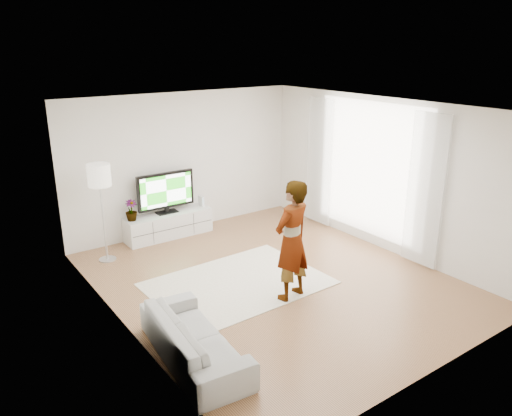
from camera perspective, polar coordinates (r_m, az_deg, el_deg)
floor at (r=8.27m, az=2.00°, el=-8.22°), size 6.00×6.00×0.00m
ceiling at (r=7.44m, az=2.25°, el=11.42°), size 6.00×6.00×0.00m
wall_left at (r=6.60m, az=-15.38°, el=-2.73°), size 0.02×6.00×2.80m
wall_right at (r=9.42m, az=14.30°, el=3.68°), size 0.02×6.00×2.80m
wall_back at (r=10.20m, az=-8.24°, el=5.17°), size 5.00×0.02×2.80m
wall_front at (r=5.82m, az=20.52°, el=-6.20°), size 5.00×0.02×2.80m
window at (r=9.58m, az=12.89°, el=4.35°), size 0.01×2.60×2.50m
curtain_near at (r=8.77m, az=18.77°, el=1.84°), size 0.04×0.70×2.60m
curtain_far at (r=10.43m, az=7.25°, el=5.24°), size 0.04×0.70×2.60m
media_console at (r=10.10m, az=-9.98°, el=-1.89°), size 1.75×0.50×0.49m
television at (r=9.91m, az=-10.27°, el=1.90°), size 1.18×0.23×0.82m
game_console at (r=10.32m, az=-6.27°, el=0.81°), size 0.06×0.16×0.22m
potted_plant at (r=9.68m, az=-14.08°, el=-0.26°), size 0.25×0.25×0.40m
rug at (r=8.15m, az=-2.07°, el=-8.60°), size 2.77×2.03×0.01m
player at (r=7.37m, az=4.12°, el=-3.74°), size 0.75×0.58×1.84m
sofa at (r=6.32m, az=-7.11°, el=-14.55°), size 0.94×1.99×0.56m
floor_lamp at (r=8.89m, az=-17.46°, el=3.12°), size 0.39×0.39×1.76m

